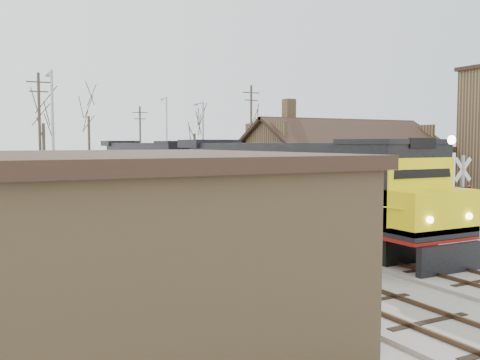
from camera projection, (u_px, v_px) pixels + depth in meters
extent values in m
plane|color=#AAA499|center=(302.00, 237.00, 25.90)|extent=(140.00, 140.00, 0.00)
cube|color=slate|center=(302.00, 236.00, 25.90)|extent=(60.00, 9.00, 0.03)
cube|color=slate|center=(480.00, 207.00, 37.85)|extent=(22.00, 26.00, 0.03)
cube|color=#AAA499|center=(185.00, 204.00, 39.11)|extent=(3.40, 90.00, 0.12)
cube|color=#473323|center=(176.00, 203.00, 38.77)|extent=(0.08, 90.00, 0.14)
cube|color=#473323|center=(194.00, 202.00, 39.44)|extent=(0.08, 90.00, 0.14)
cube|color=#AAA499|center=(125.00, 208.00, 37.01)|extent=(3.40, 90.00, 0.12)
cube|color=#473323|center=(115.00, 207.00, 36.67)|extent=(0.08, 90.00, 0.14)
cube|color=#473323|center=(135.00, 205.00, 37.34)|extent=(0.08, 90.00, 0.14)
cube|color=olive|center=(342.00, 175.00, 41.95)|extent=(14.00, 8.00, 4.00)
cube|color=black|center=(342.00, 148.00, 41.80)|extent=(15.20, 9.20, 0.30)
cube|color=black|center=(362.00, 135.00, 39.71)|extent=(15.00, 4.71, 2.66)
cube|color=black|center=(324.00, 136.00, 43.76)|extent=(15.00, 4.71, 2.66)
cube|color=olive|center=(289.00, 113.00, 41.06)|extent=(0.80, 0.80, 2.20)
cube|color=olive|center=(41.00, 251.00, 12.63)|extent=(12.00, 10.00, 4.00)
cube|color=black|center=(39.00, 160.00, 12.48)|extent=(12.40, 10.40, 0.30)
cube|color=black|center=(373.00, 242.00, 21.47)|extent=(2.64, 4.22, 1.05)
cube|color=black|center=(223.00, 206.00, 33.55)|extent=(2.64, 4.22, 1.05)
cube|color=black|center=(282.00, 204.00, 27.45)|extent=(3.16, 21.10, 0.37)
cube|color=maroon|center=(282.00, 208.00, 27.47)|extent=(3.18, 21.10, 0.13)
cube|color=black|center=(269.00, 171.00, 28.50)|extent=(2.74, 15.30, 2.95)
cube|color=black|center=(392.00, 182.00, 20.46)|extent=(3.16, 2.95, 2.95)
cube|color=#FFE80D|center=(427.00, 210.00, 18.94)|extent=(3.16, 1.90, 1.48)
cube|color=black|center=(450.00, 260.00, 18.12)|extent=(2.95, 0.25, 1.05)
cylinder|color=#FFF2CC|center=(452.00, 140.00, 17.91)|extent=(0.30, 0.10, 0.30)
cube|color=black|center=(177.00, 195.00, 40.50)|extent=(2.64, 4.22, 1.05)
cube|color=black|center=(126.00, 183.00, 52.58)|extent=(2.64, 4.22, 1.05)
cube|color=black|center=(148.00, 179.00, 46.48)|extent=(3.16, 21.10, 0.37)
cube|color=maroon|center=(148.00, 181.00, 46.50)|extent=(3.18, 21.10, 0.13)
cube|color=black|center=(144.00, 159.00, 47.53)|extent=(2.74, 15.30, 2.95)
cube|color=black|center=(182.00, 163.00, 39.49)|extent=(3.16, 2.95, 2.95)
cube|color=black|center=(191.00, 176.00, 37.97)|extent=(3.16, 1.90, 1.48)
cube|color=black|center=(197.00, 200.00, 37.16)|extent=(2.95, 0.25, 1.05)
cylinder|color=#A5A8AD|center=(462.00, 203.00, 22.61)|extent=(0.14, 0.14, 4.02)
cube|color=silver|center=(463.00, 170.00, 22.51)|extent=(1.05, 0.07, 1.05)
cube|color=silver|center=(463.00, 170.00, 22.51)|extent=(1.05, 0.07, 1.05)
cube|color=black|center=(462.00, 189.00, 22.56)|extent=(0.91, 0.18, 0.15)
cylinder|color=#B20C0C|center=(455.00, 189.00, 22.34)|extent=(0.24, 0.09, 0.24)
cylinder|color=#B20C0C|center=(469.00, 188.00, 22.79)|extent=(0.24, 0.09, 0.24)
cube|color=#A5A8AD|center=(461.00, 229.00, 22.68)|extent=(0.40, 0.30, 0.50)
cylinder|color=#A5A8AD|center=(120.00, 195.00, 26.55)|extent=(0.14, 0.14, 3.89)
cube|color=silver|center=(120.00, 168.00, 26.45)|extent=(0.97, 0.38, 1.02)
cube|color=silver|center=(120.00, 168.00, 26.45)|extent=(0.97, 0.38, 1.02)
cube|color=black|center=(120.00, 183.00, 26.51)|extent=(0.87, 0.43, 0.15)
cylinder|color=#B20C0C|center=(129.00, 183.00, 26.57)|extent=(0.25, 0.15, 0.23)
cylinder|color=#B20C0C|center=(111.00, 184.00, 26.44)|extent=(0.25, 0.15, 0.23)
cube|color=#A5A8AD|center=(121.00, 216.00, 26.62)|extent=(0.39, 0.29, 0.49)
cylinder|color=#A5A8AD|center=(53.00, 142.00, 34.60)|extent=(0.18, 0.18, 9.23)
cylinder|color=#A5A8AD|center=(49.00, 73.00, 35.08)|extent=(0.12, 1.80, 0.12)
cube|color=#A5A8AD|center=(47.00, 76.00, 35.79)|extent=(0.25, 0.50, 0.12)
cylinder|color=#A5A8AD|center=(203.00, 147.00, 49.26)|extent=(0.18, 0.18, 8.31)
cylinder|color=#A5A8AD|center=(199.00, 103.00, 49.77)|extent=(0.12, 1.80, 0.12)
cube|color=#A5A8AD|center=(196.00, 105.00, 50.48)|extent=(0.25, 0.50, 0.12)
cylinder|color=#A5A8AD|center=(167.00, 140.00, 61.70)|extent=(0.18, 0.18, 9.78)
cylinder|color=#A5A8AD|center=(164.00, 99.00, 62.16)|extent=(0.12, 1.80, 0.12)
cube|color=#A5A8AD|center=(161.00, 100.00, 62.87)|extent=(0.25, 0.50, 0.12)
cylinder|color=#382D23|center=(40.00, 135.00, 45.65)|extent=(0.24, 0.24, 10.50)
cube|color=#382D23|center=(38.00, 82.00, 45.34)|extent=(2.00, 0.10, 0.10)
cube|color=#382D23|center=(39.00, 91.00, 45.40)|extent=(1.60, 0.10, 0.10)
cylinder|color=#382D23|center=(140.00, 142.00, 68.70)|extent=(0.24, 0.24, 9.21)
cube|color=#382D23|center=(140.00, 113.00, 68.43)|extent=(2.00, 0.10, 0.10)
cube|color=#382D23|center=(140.00, 119.00, 68.49)|extent=(1.60, 0.10, 0.10)
cylinder|color=#382D23|center=(251.00, 135.00, 57.54)|extent=(0.24, 0.24, 10.70)
cube|color=#382D23|center=(251.00, 93.00, 57.23)|extent=(2.00, 0.10, 0.10)
cube|color=#382D23|center=(251.00, 100.00, 57.28)|extent=(1.60, 0.10, 0.10)
cylinder|color=#382D23|center=(44.00, 155.00, 54.32)|extent=(0.32, 0.32, 6.52)
cylinder|color=#382D23|center=(89.00, 147.00, 67.59)|extent=(0.32, 0.32, 7.92)
cylinder|color=#382D23|center=(195.00, 157.00, 65.93)|extent=(0.32, 0.32, 5.68)
cylinder|color=#382D23|center=(254.00, 157.00, 64.67)|extent=(0.32, 0.32, 5.72)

